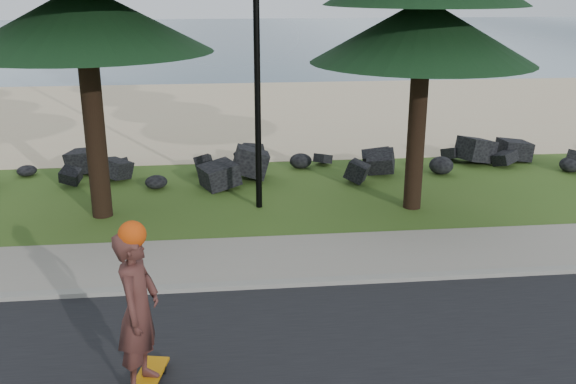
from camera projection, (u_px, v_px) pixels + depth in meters
ground at (270, 265)px, 11.79m from camera, size 160.00×160.00×0.00m
kerb at (275, 284)px, 10.93m from camera, size 160.00×0.20×0.10m
sidewalk at (270, 258)px, 11.97m from camera, size 160.00×2.00×0.08m
beach_sand at (241, 112)px, 25.48m from camera, size 160.00×15.00×0.01m
ocean at (226, 36)px, 59.93m from camera, size 160.00×58.00×0.01m
seawall_boulders at (253, 177)px, 17.08m from camera, size 60.00×2.40×1.10m
lamp_post at (256, 22)px, 13.52m from camera, size 0.25×0.14×8.14m
skateboarder at (138, 311)px, 7.77m from camera, size 0.64×1.28×2.31m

